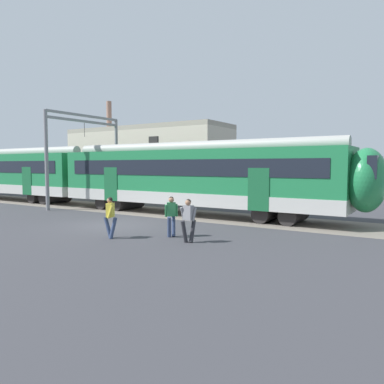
# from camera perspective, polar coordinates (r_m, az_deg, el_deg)

# --- Properties ---
(ground_plane) EXTENTS (160.00, 160.00, 0.00)m
(ground_plane) POSITION_cam_1_polar(r_m,az_deg,el_deg) (18.87, -12.02, -4.93)
(ground_plane) COLOR #38383D
(track_bed) EXTENTS (80.00, 4.40, 0.01)m
(track_bed) POSITION_cam_1_polar(r_m,az_deg,el_deg) (29.69, -18.49, -1.76)
(track_bed) COLOR slate
(track_bed) RESTS_ON ground
(commuter_train) EXTENTS (38.05, 3.07, 4.73)m
(commuter_train) POSITION_cam_1_polar(r_m,az_deg,el_deg) (27.66, -15.35, 2.55)
(commuter_train) COLOR #B7B7B2
(commuter_train) RESTS_ON ground
(pedestrian_yellow) EXTENTS (0.71, 0.52, 1.67)m
(pedestrian_yellow) POSITION_cam_1_polar(r_m,az_deg,el_deg) (15.34, -12.35, -3.37)
(pedestrian_yellow) COLOR navy
(pedestrian_yellow) RESTS_ON ground
(pedestrian_green) EXTENTS (0.51, 0.70, 1.67)m
(pedestrian_green) POSITION_cam_1_polar(r_m,az_deg,el_deg) (15.32, -3.17, -3.19)
(pedestrian_green) COLOR navy
(pedestrian_green) RESTS_ON ground
(pedestrian_grey) EXTENTS (0.55, 0.63, 1.67)m
(pedestrian_grey) POSITION_cam_1_polar(r_m,az_deg,el_deg) (14.17, -0.56, -3.89)
(pedestrian_grey) COLOR #28282D
(pedestrian_grey) RESTS_ON ground
(catenary_gantry) EXTENTS (0.24, 6.64, 6.53)m
(catenary_gantry) POSITION_cam_1_polar(r_m,az_deg,el_deg) (28.01, -16.03, 6.77)
(catenary_gantry) COLOR gray
(catenary_gantry) RESTS_ON ground
(background_building) EXTENTS (15.83, 5.00, 9.20)m
(background_building) POSITION_cam_1_polar(r_m,az_deg,el_deg) (34.98, -6.88, 4.53)
(background_building) COLOR beige
(background_building) RESTS_ON ground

